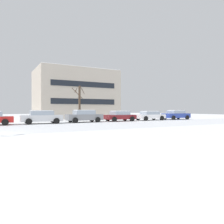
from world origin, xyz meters
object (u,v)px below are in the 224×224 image
Objects in this scene: parked_car_maroon at (120,116)px; parked_car_blue at (176,115)px; parked_car_white at (150,115)px; parked_car_silver at (42,117)px; parked_car_gray at (84,116)px.

parked_car_blue reaches higher than parked_car_maroon.
parked_car_maroon is 0.94× the size of parked_car_white.
parked_car_silver is 9.99m from parked_car_maroon.
parked_car_silver reaches higher than parked_car_blue.
parked_car_gray is 5.00m from parked_car_maroon.
parked_car_white is (9.99, -0.05, -0.08)m from parked_car_gray.
parked_car_silver is 1.02× the size of parked_car_blue.
parked_car_white is (4.99, 0.01, -0.02)m from parked_car_maroon.
parked_car_maroon is at bearing 179.73° from parked_car_blue.
parked_car_blue is at bearing -0.70° from parked_car_white.
parked_car_silver is at bearing -177.33° from parked_car_gray.
parked_car_white is 1.01× the size of parked_car_blue.
parked_car_gray is 14.98m from parked_car_blue.
parked_car_maroon is at bearing -179.83° from parked_car_white.
parked_car_gray reaches higher than parked_car_white.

